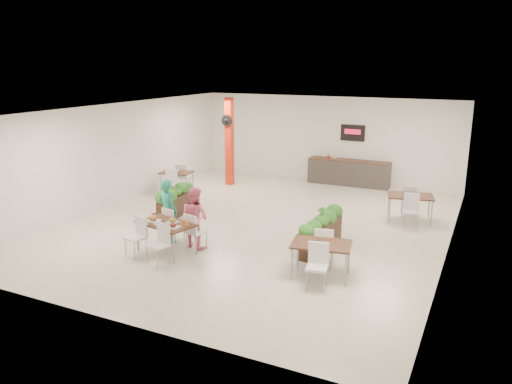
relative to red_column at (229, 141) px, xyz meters
The scene contains 12 objects.
ground 5.11m from the red_column, 51.64° to the right, with size 12.00×12.00×0.00m, color beige.
room_shell 4.85m from the red_column, 51.64° to the right, with size 10.10×12.10×3.22m.
red_column is the anchor object (origin of this frame).
service_counter 4.56m from the red_column, 25.00° to the left, with size 3.00×0.64×2.20m.
main_table 7.04m from the red_column, 73.97° to the right, with size 1.57×1.86×0.92m.
diner_man 6.29m from the red_column, 75.75° to the right, with size 0.60×0.39×1.64m, color #229676.
diner_woman 6.54m from the red_column, 68.88° to the right, with size 0.74×0.57×1.51m, color pink.
planter_left 4.29m from the red_column, 83.84° to the right, with size 0.60×1.96×1.03m.
planter_right 7.19m from the red_column, 43.23° to the right, with size 0.56×2.02×1.06m.
side_table_a 2.39m from the red_column, 119.70° to the right, with size 1.19×1.67×0.92m.
side_table_b 7.00m from the red_column, 13.19° to the right, with size 1.42×1.67×0.92m.
side_table_c 8.63m from the red_column, 48.35° to the right, with size 1.37×1.67×0.92m.
Camera 1 is at (5.73, -12.09, 4.44)m, focal length 35.00 mm.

